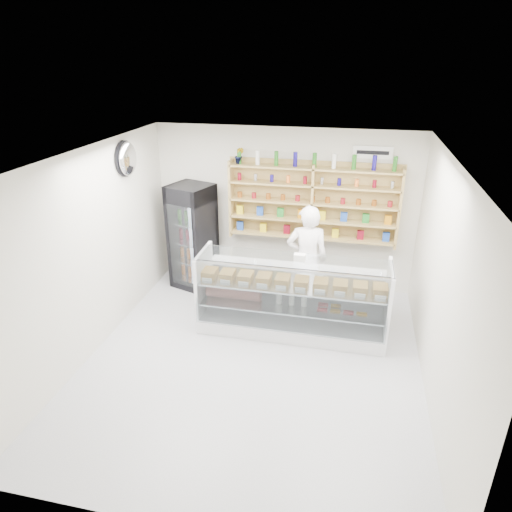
# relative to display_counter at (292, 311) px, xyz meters

# --- Properties ---
(room) EXTENTS (5.00, 5.00, 5.00)m
(room) POSITION_rel_display_counter_xyz_m (-0.40, -0.90, 1.06)
(room) COLOR #B8B8BD
(room) RESTS_ON ground
(display_counter) EXTENTS (2.78, 0.83, 1.21)m
(display_counter) POSITION_rel_display_counter_xyz_m (0.00, 0.00, 0.00)
(display_counter) COLOR white
(display_counter) RESTS_ON floor
(shop_worker) EXTENTS (0.70, 0.51, 1.79)m
(shop_worker) POSITION_rel_display_counter_xyz_m (0.12, 0.69, 0.56)
(shop_worker) COLOR white
(shop_worker) RESTS_ON floor
(drinks_cooler) EXTENTS (0.84, 0.83, 1.86)m
(drinks_cooler) POSITION_rel_display_counter_xyz_m (-1.94, 1.14, 0.60)
(drinks_cooler) COLOR black
(drinks_cooler) RESTS_ON floor
(wall_shelving) EXTENTS (2.84, 0.28, 1.33)m
(wall_shelving) POSITION_rel_display_counter_xyz_m (0.10, 1.44, 1.26)
(wall_shelving) COLOR tan
(wall_shelving) RESTS_ON back_wall
(potted_plant) EXTENTS (0.16, 0.13, 0.28)m
(potted_plant) POSITION_rel_display_counter_xyz_m (-1.15, 1.44, 1.99)
(potted_plant) COLOR #1E6626
(potted_plant) RESTS_ON wall_shelving
(security_mirror) EXTENTS (0.15, 0.50, 0.50)m
(security_mirror) POSITION_rel_display_counter_xyz_m (-2.57, 0.30, 2.11)
(security_mirror) COLOR silver
(security_mirror) RESTS_ON left_wall
(wall_sign) EXTENTS (0.62, 0.03, 0.20)m
(wall_sign) POSITION_rel_display_counter_xyz_m (1.00, 1.57, 2.11)
(wall_sign) COLOR white
(wall_sign) RESTS_ON back_wall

